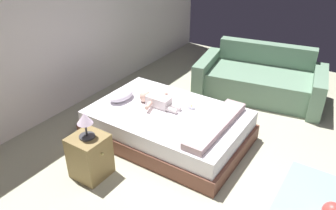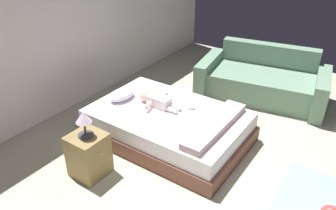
{
  "view_description": "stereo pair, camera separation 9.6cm",
  "coord_description": "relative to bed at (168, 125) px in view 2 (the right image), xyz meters",
  "views": [
    {
      "loc": [
        -2.86,
        -0.93,
        2.65
      ],
      "look_at": [
        0.29,
        1.14,
        0.53
      ],
      "focal_mm": 35.27,
      "sensor_mm": 36.0,
      "label": 1
    },
    {
      "loc": [
        -2.8,
        -1.01,
        2.65
      ],
      "look_at": [
        0.29,
        1.14,
        0.53
      ],
      "focal_mm": 35.27,
      "sensor_mm": 36.0,
      "label": 2
    }
  ],
  "objects": [
    {
      "name": "ground_plane",
      "position": [
        -0.29,
        -1.14,
        -0.21
      ],
      "size": [
        8.0,
        8.0,
        0.0
      ],
      "primitive_type": "plane",
      "color": "#ABAA8F"
    },
    {
      "name": "wall_behind_bed",
      "position": [
        -0.29,
        1.86,
        1.04
      ],
      "size": [
        8.0,
        0.12,
        2.5
      ],
      "primitive_type": "cube",
      "color": "silver",
      "rests_on": "ground_plane"
    },
    {
      "name": "bed",
      "position": [
        0.0,
        0.0,
        0.0
      ],
      "size": [
        1.38,
        2.09,
        0.43
      ],
      "color": "brown",
      "rests_on": "ground_plane"
    },
    {
      "name": "pillow",
      "position": [
        -0.08,
        0.74,
        0.29
      ],
      "size": [
        0.42,
        0.27,
        0.14
      ],
      "color": "white",
      "rests_on": "bed"
    },
    {
      "name": "baby",
      "position": [
        0.06,
        0.24,
        0.29
      ],
      "size": [
        0.5,
        0.63,
        0.16
      ],
      "color": "silver",
      "rests_on": "bed"
    },
    {
      "name": "toothbrush",
      "position": [
        0.34,
        0.32,
        0.23
      ],
      "size": [
        0.09,
        0.12,
        0.02
      ],
      "color": "blue",
      "rests_on": "bed"
    },
    {
      "name": "couch",
      "position": [
        1.98,
        -0.58,
        0.07
      ],
      "size": [
        1.43,
        2.18,
        0.79
      ],
      "color": "slate",
      "rests_on": "ground_plane"
    },
    {
      "name": "nightstand",
      "position": [
        -1.11,
        0.35,
        0.06
      ],
      "size": [
        0.39,
        0.42,
        0.53
      ],
      "color": "olive",
      "rests_on": "ground_plane"
    },
    {
      "name": "lamp",
      "position": [
        -1.11,
        0.35,
        0.54
      ],
      "size": [
        0.18,
        0.18,
        0.31
      ],
      "color": "#333338",
      "rests_on": "nightstand"
    },
    {
      "name": "blanket",
      "position": [
        0.0,
        -0.7,
        0.26
      ],
      "size": [
        1.24,
        0.26,
        0.08
      ],
      "color": "#AC9092",
      "rests_on": "bed"
    },
    {
      "name": "baby_bottle",
      "position": [
        0.23,
        -0.22,
        0.24
      ],
      "size": [
        0.08,
        0.11,
        0.07
      ],
      "color": "white",
      "rests_on": "bed"
    }
  ]
}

